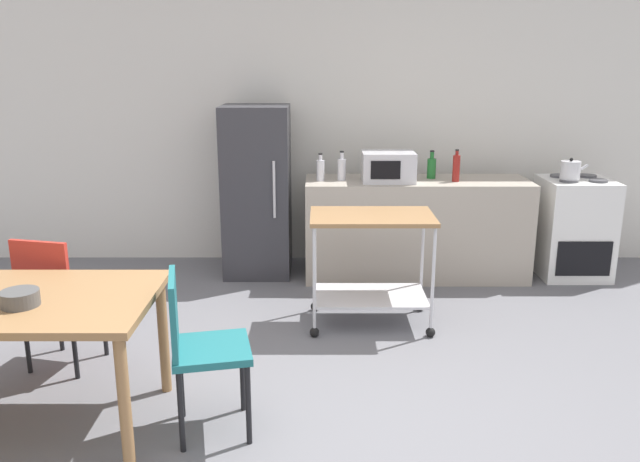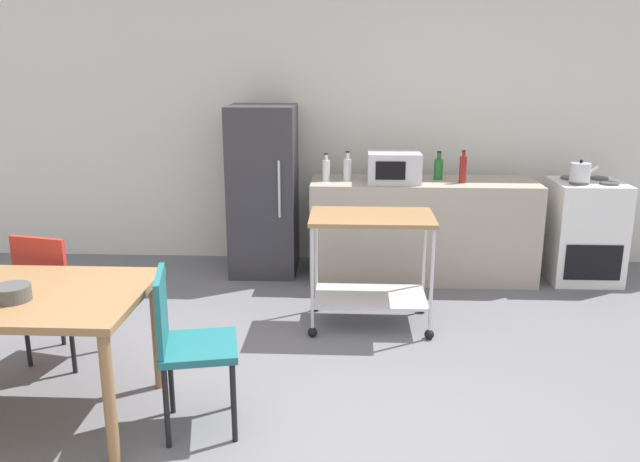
{
  "view_description": "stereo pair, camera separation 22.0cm",
  "coord_description": "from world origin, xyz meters",
  "px_view_note": "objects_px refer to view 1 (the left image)",
  "views": [
    {
      "loc": [
        0.03,
        -3.05,
        1.94
      ],
      "look_at": [
        0.04,
        1.2,
        0.8
      ],
      "focal_mm": 35.95,
      "sensor_mm": 36.0,
      "label": 1
    },
    {
      "loc": [
        0.25,
        -3.05,
        1.94
      ],
      "look_at": [
        0.04,
        1.2,
        0.8
      ],
      "focal_mm": 35.95,
      "sensor_mm": 36.0,
      "label": 2
    }
  ],
  "objects_px": {
    "refrigerator": "(255,191)",
    "bottle_hot_sauce": "(429,167)",
    "bottle_soy_sauce": "(339,168)",
    "microwave": "(386,167)",
    "kettle": "(568,170)",
    "chair_red": "(53,293)",
    "bottle_sesame_oil": "(454,168)",
    "kitchen_cart": "(369,251)",
    "fruit_bowl": "(17,299)",
    "stove_oven": "(571,227)",
    "chair_teal": "(196,343)",
    "bottle_soda": "(318,170)",
    "dining_table": "(7,312)"
  },
  "relations": [
    {
      "from": "refrigerator",
      "to": "bottle_soda",
      "type": "bearing_deg",
      "value": -13.99
    },
    {
      "from": "kitchen_cart",
      "to": "bottle_sesame_oil",
      "type": "relative_size",
      "value": 3.2
    },
    {
      "from": "refrigerator",
      "to": "bottle_sesame_oil",
      "type": "xyz_separation_m",
      "value": [
        1.77,
        -0.18,
        0.25
      ]
    },
    {
      "from": "kitchen_cart",
      "to": "bottle_soda",
      "type": "bearing_deg",
      "value": 109.19
    },
    {
      "from": "bottle_soy_sauce",
      "to": "kettle",
      "type": "relative_size",
      "value": 1.09
    },
    {
      "from": "dining_table",
      "to": "bottle_sesame_oil",
      "type": "xyz_separation_m",
      "value": [
        2.82,
        2.46,
        0.35
      ]
    },
    {
      "from": "stove_oven",
      "to": "bottle_soda",
      "type": "height_order",
      "value": "bottle_soda"
    },
    {
      "from": "chair_red",
      "to": "stove_oven",
      "type": "relative_size",
      "value": 0.97
    },
    {
      "from": "chair_teal",
      "to": "bottle_soy_sauce",
      "type": "distance_m",
      "value": 2.74
    },
    {
      "from": "chair_teal",
      "to": "bottle_soy_sauce",
      "type": "bearing_deg",
      "value": -29.68
    },
    {
      "from": "refrigerator",
      "to": "microwave",
      "type": "xyz_separation_m",
      "value": [
        1.18,
        -0.18,
        0.25
      ]
    },
    {
      "from": "stove_oven",
      "to": "refrigerator",
      "type": "height_order",
      "value": "refrigerator"
    },
    {
      "from": "stove_oven",
      "to": "bottle_hot_sauce",
      "type": "xyz_separation_m",
      "value": [
        -1.32,
        0.06,
        0.55
      ]
    },
    {
      "from": "kitchen_cart",
      "to": "bottle_hot_sauce",
      "type": "xyz_separation_m",
      "value": [
        0.63,
        1.2,
        0.43
      ]
    },
    {
      "from": "refrigerator",
      "to": "microwave",
      "type": "bearing_deg",
      "value": -8.61
    },
    {
      "from": "chair_teal",
      "to": "bottle_hot_sauce",
      "type": "height_order",
      "value": "bottle_hot_sauce"
    },
    {
      "from": "bottle_sesame_oil",
      "to": "chair_teal",
      "type": "bearing_deg",
      "value": -126.16
    },
    {
      "from": "dining_table",
      "to": "chair_red",
      "type": "xyz_separation_m",
      "value": [
        -0.05,
        0.68,
        -0.15
      ]
    },
    {
      "from": "stove_oven",
      "to": "kitchen_cart",
      "type": "xyz_separation_m",
      "value": [
        -1.94,
        -1.14,
        0.12
      ]
    },
    {
      "from": "bottle_soda",
      "to": "kettle",
      "type": "relative_size",
      "value": 1.02
    },
    {
      "from": "refrigerator",
      "to": "bottle_sesame_oil",
      "type": "bearing_deg",
      "value": -5.84
    },
    {
      "from": "refrigerator",
      "to": "bottle_hot_sauce",
      "type": "relative_size",
      "value": 6.16
    },
    {
      "from": "chair_red",
      "to": "bottle_hot_sauce",
      "type": "distance_m",
      "value": 3.34
    },
    {
      "from": "kitchen_cart",
      "to": "chair_red",
      "type": "bearing_deg",
      "value": -160.3
    },
    {
      "from": "bottle_soy_sauce",
      "to": "fruit_bowl",
      "type": "height_order",
      "value": "bottle_soy_sauce"
    },
    {
      "from": "kitchen_cart",
      "to": "bottle_sesame_oil",
      "type": "bearing_deg",
      "value": 51.92
    },
    {
      "from": "bottle_sesame_oil",
      "to": "bottle_soy_sauce",
      "type": "bearing_deg",
      "value": 176.34
    },
    {
      "from": "stove_oven",
      "to": "bottle_sesame_oil",
      "type": "xyz_separation_m",
      "value": [
        -1.13,
        -0.1,
        0.57
      ]
    },
    {
      "from": "bottle_soy_sauce",
      "to": "fruit_bowl",
      "type": "bearing_deg",
      "value": -122.64
    },
    {
      "from": "refrigerator",
      "to": "microwave",
      "type": "distance_m",
      "value": 1.22
    },
    {
      "from": "chair_teal",
      "to": "kettle",
      "type": "bearing_deg",
      "value": -60.38
    },
    {
      "from": "chair_teal",
      "to": "fruit_bowl",
      "type": "bearing_deg",
      "value": 82.79
    },
    {
      "from": "fruit_bowl",
      "to": "bottle_hot_sauce",
      "type": "bearing_deg",
      "value": 47.48
    },
    {
      "from": "chair_red",
      "to": "stove_oven",
      "type": "height_order",
      "value": "stove_oven"
    },
    {
      "from": "dining_table",
      "to": "kettle",
      "type": "height_order",
      "value": "kettle"
    },
    {
      "from": "chair_teal",
      "to": "refrigerator",
      "type": "bearing_deg",
      "value": -13.08
    },
    {
      "from": "bottle_soda",
      "to": "fruit_bowl",
      "type": "xyz_separation_m",
      "value": [
        -1.5,
        -2.61,
        -0.21
      ]
    },
    {
      "from": "dining_table",
      "to": "refrigerator",
      "type": "height_order",
      "value": "refrigerator"
    },
    {
      "from": "bottle_soy_sauce",
      "to": "microwave",
      "type": "relative_size",
      "value": 0.57
    },
    {
      "from": "dining_table",
      "to": "kettle",
      "type": "distance_m",
      "value": 4.56
    },
    {
      "from": "microwave",
      "to": "bottle_hot_sauce",
      "type": "xyz_separation_m",
      "value": [
        0.41,
        0.15,
        -0.03
      ]
    },
    {
      "from": "kitchen_cart",
      "to": "microwave",
      "type": "height_order",
      "value": "microwave"
    },
    {
      "from": "kitchen_cart",
      "to": "bottle_sesame_oil",
      "type": "height_order",
      "value": "bottle_sesame_oil"
    },
    {
      "from": "bottle_soy_sauce",
      "to": "fruit_bowl",
      "type": "distance_m",
      "value": 3.14
    },
    {
      "from": "bottle_soda",
      "to": "refrigerator",
      "type": "bearing_deg",
      "value": 166.01
    },
    {
      "from": "stove_oven",
      "to": "bottle_soda",
      "type": "bearing_deg",
      "value": -178.44
    },
    {
      "from": "refrigerator",
      "to": "kitchen_cart",
      "type": "bearing_deg",
      "value": -52.04
    },
    {
      "from": "bottle_soda",
      "to": "kitchen_cart",
      "type": "bearing_deg",
      "value": -70.81
    },
    {
      "from": "bottle_soy_sauce",
      "to": "stove_oven",
      "type": "bearing_deg",
      "value": 0.96
    },
    {
      "from": "bottle_sesame_oil",
      "to": "refrigerator",
      "type": "bearing_deg",
      "value": 174.16
    }
  ]
}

